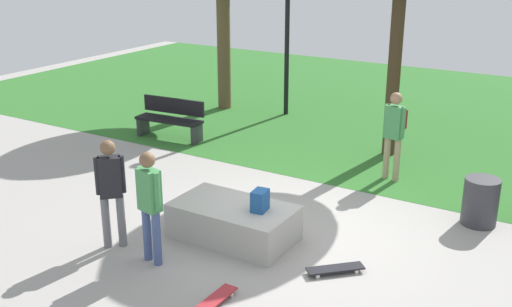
{
  "coord_description": "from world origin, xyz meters",
  "views": [
    {
      "loc": [
        3.98,
        -7.69,
        4.31
      ],
      "look_at": [
        -0.69,
        0.0,
        1.18
      ],
      "focal_mm": 42.91,
      "sensor_mm": 36.0,
      "label": 1
    }
  ],
  "objects_px": {
    "lamp_post": "(288,1)",
    "pedestrian_with_backpack": "(395,128)",
    "skater_performing_trick": "(111,186)",
    "skater_watching": "(150,200)",
    "skateboard_by_ledge": "(214,301)",
    "concrete_ledge": "(234,222)",
    "skateboard_spare": "(335,269)",
    "backpack_on_ledge": "(260,201)",
    "park_bench_near_lamppost": "(171,118)",
    "trash_bin": "(480,202)"
  },
  "relations": [
    {
      "from": "concrete_ledge",
      "to": "skateboard_spare",
      "type": "xyz_separation_m",
      "value": [
        1.77,
        -0.15,
        -0.21
      ]
    },
    {
      "from": "backpack_on_ledge",
      "to": "pedestrian_with_backpack",
      "type": "distance_m",
      "value": 3.67
    },
    {
      "from": "skater_performing_trick",
      "to": "skateboard_spare",
      "type": "height_order",
      "value": "skater_performing_trick"
    },
    {
      "from": "park_bench_near_lamppost",
      "to": "pedestrian_with_backpack",
      "type": "relative_size",
      "value": 0.96
    },
    {
      "from": "skater_watching",
      "to": "backpack_on_ledge",
      "type": "bearing_deg",
      "value": 50.8
    },
    {
      "from": "skateboard_spare",
      "to": "lamp_post",
      "type": "height_order",
      "value": "lamp_post"
    },
    {
      "from": "backpack_on_ledge",
      "to": "skater_watching",
      "type": "distance_m",
      "value": 1.63
    },
    {
      "from": "skateboard_spare",
      "to": "park_bench_near_lamppost",
      "type": "distance_m",
      "value": 6.82
    },
    {
      "from": "backpack_on_ledge",
      "to": "skater_performing_trick",
      "type": "xyz_separation_m",
      "value": [
        -1.8,
        -1.18,
        0.26
      ]
    },
    {
      "from": "skater_performing_trick",
      "to": "pedestrian_with_backpack",
      "type": "xyz_separation_m",
      "value": [
        2.59,
        4.76,
        0.05
      ]
    },
    {
      "from": "skateboard_spare",
      "to": "pedestrian_with_backpack",
      "type": "distance_m",
      "value": 3.93
    },
    {
      "from": "skater_watching",
      "to": "lamp_post",
      "type": "relative_size",
      "value": 0.34
    },
    {
      "from": "skater_performing_trick",
      "to": "lamp_post",
      "type": "height_order",
      "value": "lamp_post"
    },
    {
      "from": "park_bench_near_lamppost",
      "to": "trash_bin",
      "type": "height_order",
      "value": "park_bench_near_lamppost"
    },
    {
      "from": "lamp_post",
      "to": "pedestrian_with_backpack",
      "type": "height_order",
      "value": "lamp_post"
    },
    {
      "from": "skateboard_spare",
      "to": "lamp_post",
      "type": "xyz_separation_m",
      "value": [
        -4.49,
        6.81,
        2.83
      ]
    },
    {
      "from": "skater_watching",
      "to": "park_bench_near_lamppost",
      "type": "xyz_separation_m",
      "value": [
        -3.42,
        4.68,
        -0.48
      ]
    },
    {
      "from": "skater_watching",
      "to": "skateboard_spare",
      "type": "distance_m",
      "value": 2.72
    },
    {
      "from": "concrete_ledge",
      "to": "skater_performing_trick",
      "type": "height_order",
      "value": "skater_performing_trick"
    },
    {
      "from": "backpack_on_ledge",
      "to": "skateboard_spare",
      "type": "distance_m",
      "value": 1.48
    },
    {
      "from": "skater_watching",
      "to": "skateboard_by_ledge",
      "type": "bearing_deg",
      "value": -18.71
    },
    {
      "from": "skateboard_by_ledge",
      "to": "skateboard_spare",
      "type": "distance_m",
      "value": 1.8
    },
    {
      "from": "lamp_post",
      "to": "trash_bin",
      "type": "height_order",
      "value": "lamp_post"
    },
    {
      "from": "skateboard_spare",
      "to": "park_bench_near_lamppost",
      "type": "relative_size",
      "value": 0.44
    },
    {
      "from": "skater_performing_trick",
      "to": "skater_watching",
      "type": "bearing_deg",
      "value": -4.89
    },
    {
      "from": "concrete_ledge",
      "to": "skater_performing_trick",
      "type": "xyz_separation_m",
      "value": [
        -1.36,
        -1.14,
        0.7
      ]
    },
    {
      "from": "lamp_post",
      "to": "pedestrian_with_backpack",
      "type": "distance_m",
      "value": 5.32
    },
    {
      "from": "concrete_ledge",
      "to": "pedestrian_with_backpack",
      "type": "height_order",
      "value": "pedestrian_with_backpack"
    },
    {
      "from": "concrete_ledge",
      "to": "skateboard_spare",
      "type": "relative_size",
      "value": 2.58
    },
    {
      "from": "skater_performing_trick",
      "to": "lamp_post",
      "type": "bearing_deg",
      "value": 99.91
    },
    {
      "from": "skater_performing_trick",
      "to": "trash_bin",
      "type": "distance_m",
      "value": 5.75
    },
    {
      "from": "trash_bin",
      "to": "pedestrian_with_backpack",
      "type": "relative_size",
      "value": 0.45
    },
    {
      "from": "skateboard_by_ledge",
      "to": "skateboard_spare",
      "type": "bearing_deg",
      "value": 57.33
    },
    {
      "from": "skater_watching",
      "to": "park_bench_near_lamppost",
      "type": "distance_m",
      "value": 5.82
    },
    {
      "from": "concrete_ledge",
      "to": "skater_watching",
      "type": "relative_size",
      "value": 1.12
    },
    {
      "from": "concrete_ledge",
      "to": "trash_bin",
      "type": "relative_size",
      "value": 2.38
    },
    {
      "from": "backpack_on_ledge",
      "to": "park_bench_near_lamppost",
      "type": "bearing_deg",
      "value": -134.78
    },
    {
      "from": "concrete_ledge",
      "to": "pedestrian_with_backpack",
      "type": "relative_size",
      "value": 1.08
    },
    {
      "from": "skateboard_by_ledge",
      "to": "park_bench_near_lamppost",
      "type": "relative_size",
      "value": 0.49
    },
    {
      "from": "skater_watching",
      "to": "park_bench_near_lamppost",
      "type": "height_order",
      "value": "skater_watching"
    },
    {
      "from": "skater_performing_trick",
      "to": "lamp_post",
      "type": "relative_size",
      "value": 0.34
    },
    {
      "from": "backpack_on_ledge",
      "to": "skateboard_spare",
      "type": "bearing_deg",
      "value": 74.54
    },
    {
      "from": "skateboard_by_ledge",
      "to": "lamp_post",
      "type": "bearing_deg",
      "value": 112.9
    },
    {
      "from": "lamp_post",
      "to": "park_bench_near_lamppost",
      "type": "bearing_deg",
      "value": -111.87
    },
    {
      "from": "skater_performing_trick",
      "to": "skateboard_by_ledge",
      "type": "bearing_deg",
      "value": -13.84
    },
    {
      "from": "park_bench_near_lamppost",
      "to": "backpack_on_ledge",
      "type": "bearing_deg",
      "value": -37.69
    },
    {
      "from": "skateboard_by_ledge",
      "to": "pedestrian_with_backpack",
      "type": "relative_size",
      "value": 0.47
    },
    {
      "from": "skater_performing_trick",
      "to": "skater_watching",
      "type": "distance_m",
      "value": 0.79
    },
    {
      "from": "lamp_post",
      "to": "pedestrian_with_backpack",
      "type": "xyz_separation_m",
      "value": [
        3.95,
        -3.04,
        -1.88
      ]
    },
    {
      "from": "concrete_ledge",
      "to": "lamp_post",
      "type": "xyz_separation_m",
      "value": [
        -2.72,
        6.65,
        2.63
      ]
    }
  ]
}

